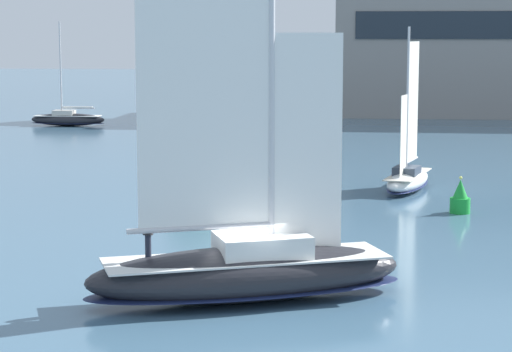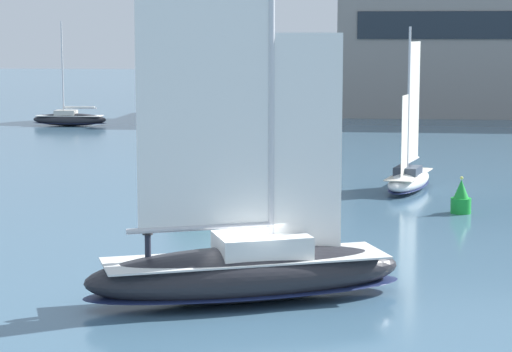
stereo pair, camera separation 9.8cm
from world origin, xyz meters
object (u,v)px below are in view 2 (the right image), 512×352
tree_shore_center (195,23)px  channel_buoy (461,199)px  sailboat_moored_far_slip (409,176)px  sailboat_moored_outer_mooring (69,119)px  sailboat_main (247,266)px

tree_shore_center → channel_buoy: 58.07m
sailboat_moored_far_slip → sailboat_moored_outer_mooring: (-29.86, 35.21, -0.11)m
tree_shore_center → channel_buoy: size_ratio=7.59×
tree_shore_center → sailboat_moored_far_slip: 50.94m
sailboat_moored_outer_mooring → channel_buoy: size_ratio=5.35×
tree_shore_center → channel_buoy: bearing=-67.5°
tree_shore_center → sailboat_main: (13.48, -69.85, -8.46)m
sailboat_main → sailboat_moored_far_slip: bearing=75.2°
tree_shore_center → sailboat_main: 71.64m
tree_shore_center → sailboat_moored_outer_mooring: (-10.10, -10.90, -8.95)m
tree_shore_center → sailboat_moored_far_slip: (19.76, -46.11, -8.84)m
sailboat_moored_far_slip → sailboat_moored_outer_mooring: bearing=130.3°
tree_shore_center → sailboat_moored_outer_mooring: tree_shore_center is taller
sailboat_moored_far_slip → channel_buoy: bearing=-72.4°
sailboat_moored_far_slip → sailboat_moored_outer_mooring: sailboat_moored_outer_mooring is taller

